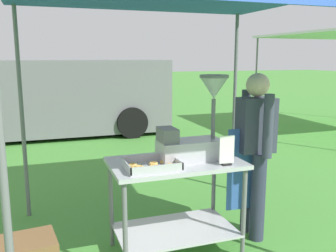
% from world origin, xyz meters
% --- Properties ---
extents(ground_plane, '(70.00, 70.00, 0.00)m').
position_xyz_m(ground_plane, '(0.00, 6.00, 0.00)').
color(ground_plane, '#478E38').
extents(donut_cart, '(1.15, 0.69, 0.86)m').
position_xyz_m(donut_cart, '(0.13, 1.13, 0.61)').
color(donut_cart, '#B7B7BC').
rests_on(donut_cart, ground).
extents(donut_tray, '(0.43, 0.33, 0.07)m').
position_xyz_m(donut_tray, '(-0.14, 0.98, 0.88)').
color(donut_tray, '#B7B7BC').
rests_on(donut_tray, donut_cart).
extents(donut_fryer, '(0.63, 0.28, 0.74)m').
position_xyz_m(donut_fryer, '(0.31, 1.13, 1.12)').
color(donut_fryer, '#B7B7BC').
rests_on(donut_fryer, donut_cart).
extents(menu_sign, '(0.13, 0.05, 0.25)m').
position_xyz_m(menu_sign, '(0.49, 0.87, 0.97)').
color(menu_sign, black).
rests_on(menu_sign, donut_cart).
extents(vendor, '(0.46, 0.53, 1.61)m').
position_xyz_m(vendor, '(0.96, 1.19, 0.90)').
color(vendor, '#2D3347').
rests_on(vendor, ground).
extents(van_grey, '(4.93, 2.13, 1.69)m').
position_xyz_m(van_grey, '(-0.62, 6.95, 0.88)').
color(van_grey, slate).
rests_on(van_grey, ground).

